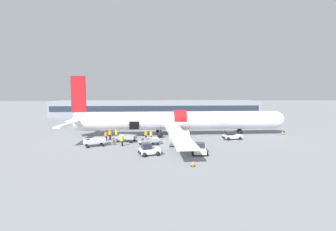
{
  "coord_description": "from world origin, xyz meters",
  "views": [
    {
      "loc": [
        -2.73,
        -35.0,
        7.52
      ],
      "look_at": [
        0.57,
        5.16,
        3.78
      ],
      "focal_mm": 24.0,
      "sensor_mm": 36.0,
      "label": 1
    }
  ],
  "objects_px": {
    "baggage_cart_loading": "(127,139)",
    "ground_crew_loader_b": "(116,134)",
    "baggage_cart_empty": "(149,142)",
    "ground_crew_driver": "(151,135)",
    "airplane": "(176,121)",
    "baggage_tug_lead": "(199,149)",
    "ground_crew_supervisor": "(110,134)",
    "ground_crew_helper": "(122,141)",
    "ground_crew_marshal": "(106,136)",
    "baggage_tug_mid": "(149,150)",
    "suitcase_on_tarmac_spare": "(114,143)",
    "baggage_cart_queued": "(95,142)",
    "baggage_tug_rear": "(232,136)",
    "ground_crew_loader_a": "(146,135)"
  },
  "relations": [
    {
      "from": "ground_crew_driver",
      "to": "ground_crew_supervisor",
      "type": "distance_m",
      "value": 7.0
    },
    {
      "from": "baggage_cart_loading",
      "to": "ground_crew_supervisor",
      "type": "relative_size",
      "value": 2.41
    },
    {
      "from": "ground_crew_driver",
      "to": "baggage_cart_empty",
      "type": "bearing_deg",
      "value": -95.01
    },
    {
      "from": "baggage_cart_loading",
      "to": "baggage_cart_empty",
      "type": "relative_size",
      "value": 1.07
    },
    {
      "from": "baggage_cart_loading",
      "to": "ground_crew_loader_b",
      "type": "height_order",
      "value": "ground_crew_loader_b"
    },
    {
      "from": "ground_crew_driver",
      "to": "ground_crew_helper",
      "type": "height_order",
      "value": "ground_crew_driver"
    },
    {
      "from": "baggage_tug_lead",
      "to": "baggage_tug_rear",
      "type": "relative_size",
      "value": 0.93
    },
    {
      "from": "baggage_cart_loading",
      "to": "ground_crew_driver",
      "type": "height_order",
      "value": "ground_crew_driver"
    },
    {
      "from": "ground_crew_marshal",
      "to": "ground_crew_helper",
      "type": "bearing_deg",
      "value": -53.48
    },
    {
      "from": "ground_crew_supervisor",
      "to": "ground_crew_marshal",
      "type": "distance_m",
      "value": 1.03
    },
    {
      "from": "baggage_cart_empty",
      "to": "ground_crew_driver",
      "type": "distance_m",
      "value": 3.84
    },
    {
      "from": "ground_crew_helper",
      "to": "suitcase_on_tarmac_spare",
      "type": "xyz_separation_m",
      "value": [
        -1.33,
        0.88,
        -0.53
      ]
    },
    {
      "from": "baggage_tug_lead",
      "to": "ground_crew_helper",
      "type": "height_order",
      "value": "ground_crew_helper"
    },
    {
      "from": "baggage_tug_mid",
      "to": "ground_crew_supervisor",
      "type": "relative_size",
      "value": 1.68
    },
    {
      "from": "ground_crew_loader_b",
      "to": "ground_crew_helper",
      "type": "xyz_separation_m",
      "value": [
        1.56,
        -5.0,
        -0.14
      ]
    },
    {
      "from": "airplane",
      "to": "baggage_tug_mid",
      "type": "xyz_separation_m",
      "value": [
        -5.12,
        -13.67,
        -1.97
      ]
    },
    {
      "from": "baggage_tug_mid",
      "to": "baggage_cart_loading",
      "type": "xyz_separation_m",
      "value": [
        -3.53,
        8.2,
        -0.11
      ]
    },
    {
      "from": "baggage_tug_rear",
      "to": "baggage_cart_empty",
      "type": "height_order",
      "value": "baggage_tug_rear"
    },
    {
      "from": "airplane",
      "to": "ground_crew_driver",
      "type": "bearing_deg",
      "value": -138.6
    },
    {
      "from": "baggage_tug_lead",
      "to": "airplane",
      "type": "bearing_deg",
      "value": 95.7
    },
    {
      "from": "ground_crew_driver",
      "to": "ground_crew_helper",
      "type": "relative_size",
      "value": 1.0
    },
    {
      "from": "baggage_tug_rear",
      "to": "ground_crew_supervisor",
      "type": "height_order",
      "value": "ground_crew_supervisor"
    },
    {
      "from": "ground_crew_driver",
      "to": "ground_crew_helper",
      "type": "xyz_separation_m",
      "value": [
        -4.27,
        -4.15,
        -0.0
      ]
    },
    {
      "from": "airplane",
      "to": "ground_crew_loader_b",
      "type": "xyz_separation_m",
      "value": [
        -10.58,
        -3.33,
        -1.66
      ]
    },
    {
      "from": "ground_crew_driver",
      "to": "ground_crew_supervisor",
      "type": "xyz_separation_m",
      "value": [
        -6.93,
        1.0,
        0.08
      ]
    },
    {
      "from": "baggage_tug_mid",
      "to": "suitcase_on_tarmac_spare",
      "type": "height_order",
      "value": "baggage_tug_mid"
    },
    {
      "from": "ground_crew_supervisor",
      "to": "ground_crew_helper",
      "type": "xyz_separation_m",
      "value": [
        2.65,
        -5.14,
        -0.08
      ]
    },
    {
      "from": "baggage_cart_queued",
      "to": "baggage_cart_empty",
      "type": "xyz_separation_m",
      "value": [
        7.88,
        0.12,
        -0.06
      ]
    },
    {
      "from": "baggage_tug_rear",
      "to": "baggage_cart_loading",
      "type": "height_order",
      "value": "baggage_tug_rear"
    },
    {
      "from": "baggage_tug_lead",
      "to": "ground_crew_supervisor",
      "type": "bearing_deg",
      "value": 141.69
    },
    {
      "from": "baggage_cart_loading",
      "to": "baggage_cart_queued",
      "type": "height_order",
      "value": "baggage_cart_queued"
    },
    {
      "from": "baggage_cart_loading",
      "to": "ground_crew_driver",
      "type": "bearing_deg",
      "value": 18.31
    },
    {
      "from": "suitcase_on_tarmac_spare",
      "to": "ground_crew_supervisor",
      "type": "bearing_deg",
      "value": 107.24
    },
    {
      "from": "ground_crew_marshal",
      "to": "suitcase_on_tarmac_spare",
      "type": "height_order",
      "value": "ground_crew_marshal"
    },
    {
      "from": "ground_crew_marshal",
      "to": "ground_crew_loader_b",
      "type": "bearing_deg",
      "value": 25.93
    },
    {
      "from": "ground_crew_helper",
      "to": "ground_crew_supervisor",
      "type": "bearing_deg",
      "value": 117.29
    },
    {
      "from": "baggage_cart_queued",
      "to": "ground_crew_marshal",
      "type": "relative_size",
      "value": 2.55
    },
    {
      "from": "baggage_tug_rear",
      "to": "ground_crew_driver",
      "type": "distance_m",
      "value": 13.57
    },
    {
      "from": "ground_crew_helper",
      "to": "ground_crew_loader_a",
      "type": "bearing_deg",
      "value": 48.02
    },
    {
      "from": "baggage_tug_lead",
      "to": "ground_crew_marshal",
      "type": "height_order",
      "value": "ground_crew_marshal"
    },
    {
      "from": "ground_crew_driver",
      "to": "baggage_tug_lead",
      "type": "bearing_deg",
      "value": -56.75
    },
    {
      "from": "airplane",
      "to": "ground_crew_supervisor",
      "type": "relative_size",
      "value": 24.05
    },
    {
      "from": "baggage_tug_lead",
      "to": "ground_crew_marshal",
      "type": "relative_size",
      "value": 1.98
    },
    {
      "from": "baggage_cart_empty",
      "to": "ground_crew_loader_b",
      "type": "height_order",
      "value": "ground_crew_loader_b"
    },
    {
      "from": "baggage_cart_loading",
      "to": "baggage_cart_queued",
      "type": "xyz_separation_m",
      "value": [
        -4.3,
        -2.65,
        0.03
      ]
    },
    {
      "from": "baggage_cart_queued",
      "to": "ground_crew_loader_b",
      "type": "distance_m",
      "value": 5.36
    },
    {
      "from": "baggage_cart_empty",
      "to": "suitcase_on_tarmac_spare",
      "type": "height_order",
      "value": "baggage_cart_empty"
    },
    {
      "from": "airplane",
      "to": "baggage_tug_lead",
      "type": "distance_m",
      "value": 13.69
    },
    {
      "from": "airplane",
      "to": "ground_crew_helper",
      "type": "distance_m",
      "value": 12.41
    },
    {
      "from": "ground_crew_marshal",
      "to": "baggage_tug_mid",
      "type": "bearing_deg",
      "value": -53.7
    }
  ]
}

